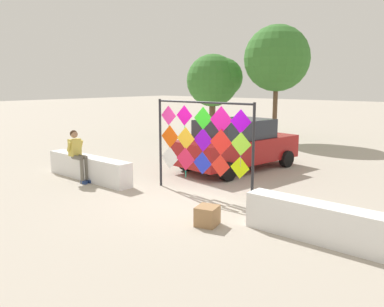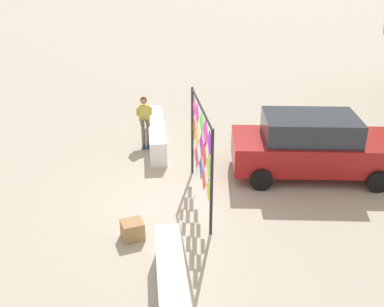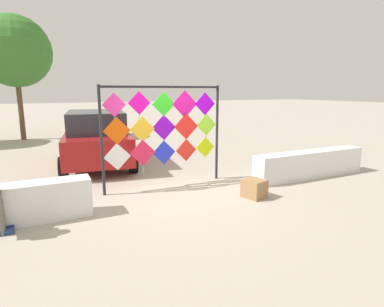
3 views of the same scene
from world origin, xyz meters
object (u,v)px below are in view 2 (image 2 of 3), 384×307
Objects in this scene: seated_vendor at (145,117)px; cardboard_box_large at (132,230)px; kite_display_rack at (201,144)px; parked_car at (312,145)px.

cardboard_box_large is (5.34, -0.37, -0.74)m from seated_vendor.
kite_display_rack is 3.55m from parked_car.
cardboard_box_large is at bearing -62.37° from parked_car.
kite_display_rack is 0.66× the size of parked_car.
seated_vendor reaches higher than cardboard_box_large.
parked_car is at bearing 108.40° from kite_display_rack.
cardboard_box_large is at bearing -3.95° from seated_vendor.
seated_vendor is at bearing -120.10° from parked_car.
parked_car is (-1.10, 3.31, -0.66)m from kite_display_rack.
kite_display_rack is at bearing 19.57° from seated_vendor.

